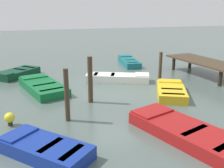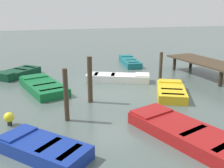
% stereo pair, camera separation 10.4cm
% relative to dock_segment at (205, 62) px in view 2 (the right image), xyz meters
% --- Properties ---
extents(ground_plane, '(80.00, 80.00, 0.00)m').
position_rel_dock_segment_xyz_m(ground_plane, '(1.19, -6.19, -0.84)').
color(ground_plane, '#4C5B56').
extents(dock_segment, '(5.27, 2.48, 0.95)m').
position_rel_dock_segment_xyz_m(dock_segment, '(0.00, 0.00, 0.00)').
color(dock_segment, '#423323').
rests_on(dock_segment, ground_plane).
extents(rowboat_yellow, '(2.92, 2.24, 0.46)m').
position_rel_dock_segment_xyz_m(rowboat_yellow, '(2.71, -3.72, -0.63)').
color(rowboat_yellow, gold).
rests_on(rowboat_yellow, ground_plane).
extents(rowboat_dark_green, '(2.82, 2.75, 0.46)m').
position_rel_dock_segment_xyz_m(rowboat_dark_green, '(-3.19, -10.86, -0.63)').
color(rowboat_dark_green, '#0C3823').
rests_on(rowboat_dark_green, ground_plane).
extents(rowboat_green, '(3.81, 2.42, 0.46)m').
position_rel_dock_segment_xyz_m(rowboat_green, '(0.11, -9.51, -0.63)').
color(rowboat_green, '#0F602D').
rests_on(rowboat_green, ground_plane).
extents(rowboat_blue, '(2.74, 2.68, 0.46)m').
position_rel_dock_segment_xyz_m(rowboat_blue, '(6.30, -9.74, -0.63)').
color(rowboat_blue, navy).
rests_on(rowboat_blue, ground_plane).
extents(rowboat_teal, '(3.35, 1.41, 0.46)m').
position_rel_dock_segment_xyz_m(rowboat_teal, '(-4.44, -3.15, -0.63)').
color(rowboat_teal, '#14666B').
rests_on(rowboat_teal, ground_plane).
extents(rowboat_white, '(2.34, 3.65, 0.46)m').
position_rel_dock_segment_xyz_m(rowboat_white, '(-0.37, -5.35, -0.63)').
color(rowboat_white, silver).
rests_on(rowboat_white, ground_plane).
extents(rowboat_red, '(4.19, 2.70, 0.46)m').
position_rel_dock_segment_xyz_m(rowboat_red, '(6.54, -5.39, -0.63)').
color(rowboat_red, maroon).
rests_on(rowboat_red, ground_plane).
extents(mooring_piling_far_left, '(0.18, 0.18, 1.97)m').
position_rel_dock_segment_xyz_m(mooring_piling_far_left, '(4.14, -8.80, 0.14)').
color(mooring_piling_far_left, '#423323').
rests_on(mooring_piling_far_left, ground_plane).
extents(mooring_piling_mid_left, '(0.18, 0.18, 1.65)m').
position_rel_dock_segment_xyz_m(mooring_piling_mid_left, '(0.23, -3.04, -0.02)').
color(mooring_piling_mid_left, '#423323').
rests_on(mooring_piling_mid_left, ground_plane).
extents(mooring_piling_near_left, '(0.21, 0.21, 2.04)m').
position_rel_dock_segment_xyz_m(mooring_piling_near_left, '(2.48, -7.57, 0.18)').
color(mooring_piling_near_left, '#423323').
rests_on(mooring_piling_near_left, ground_plane).
extents(marker_buoy, '(0.36, 0.36, 0.48)m').
position_rel_dock_segment_xyz_m(marker_buoy, '(3.95, -10.81, -0.56)').
color(marker_buoy, '#262626').
rests_on(marker_buoy, ground_plane).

